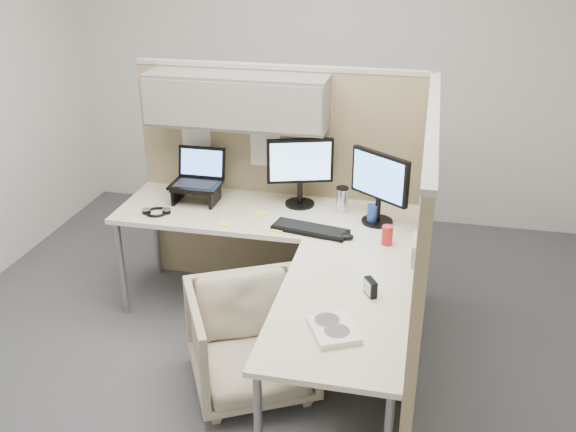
% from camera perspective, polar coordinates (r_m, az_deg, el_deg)
% --- Properties ---
extents(ground, '(4.50, 4.50, 0.00)m').
position_cam_1_polar(ground, '(4.14, -2.15, -12.07)').
color(ground, '#414247').
rests_on(ground, ground).
extents(partition_back, '(2.00, 0.36, 1.63)m').
position_cam_1_polar(partition_back, '(4.40, -2.41, 6.37)').
color(partition_back, '#9A8965').
rests_on(partition_back, ground).
extents(partition_right, '(0.07, 2.03, 1.63)m').
position_cam_1_polar(partition_right, '(3.55, 11.60, -3.70)').
color(partition_right, '#9A8965').
rests_on(partition_right, ground).
extents(desk, '(2.00, 1.98, 0.73)m').
position_cam_1_polar(desk, '(3.85, -0.04, -2.98)').
color(desk, beige).
rests_on(desk, ground).
extents(office_chair, '(0.88, 0.86, 0.68)m').
position_cam_1_polar(office_chair, '(3.69, -3.28, -10.64)').
color(office_chair, '#B4AE8F').
rests_on(office_chair, ground).
extents(monitor_left, '(0.43, 0.20, 0.47)m').
position_cam_1_polar(monitor_left, '(4.25, 1.09, 4.40)').
color(monitor_left, black).
rests_on(monitor_left, desk).
extents(monitor_right, '(0.37, 0.29, 0.47)m').
position_cam_1_polar(monitor_right, '(4.03, 8.13, 2.97)').
color(monitor_right, black).
rests_on(monitor_right, desk).
extents(laptop_station, '(0.33, 0.29, 0.35)m').
position_cam_1_polar(laptop_station, '(4.42, -8.07, 3.00)').
color(laptop_station, black).
rests_on(laptop_station, desk).
extents(keyboard, '(0.50, 0.25, 0.02)m').
position_cam_1_polar(keyboard, '(3.98, 2.00, -1.21)').
color(keyboard, black).
rests_on(keyboard, desk).
extents(mouse, '(0.11, 0.07, 0.04)m').
position_cam_1_polar(mouse, '(3.89, 5.15, -1.80)').
color(mouse, black).
rests_on(mouse, desk).
extents(travel_mug, '(0.08, 0.08, 0.17)m').
position_cam_1_polar(travel_mug, '(4.23, 4.83, 1.48)').
color(travel_mug, silver).
rests_on(travel_mug, desk).
extents(soda_can_green, '(0.07, 0.07, 0.12)m').
position_cam_1_polar(soda_can_green, '(3.84, 8.81, -1.72)').
color(soda_can_green, '#B21E1E').
rests_on(soda_can_green, desk).
extents(soda_can_silver, '(0.07, 0.07, 0.12)m').
position_cam_1_polar(soda_can_silver, '(4.10, 7.49, 0.18)').
color(soda_can_silver, '#1E3FA5').
rests_on(soda_can_silver, desk).
extents(sticky_note_a, '(0.08, 0.08, 0.01)m').
position_cam_1_polar(sticky_note_a, '(4.09, -5.63, -0.70)').
color(sticky_note_a, '#FFF943').
rests_on(sticky_note_a, desk).
extents(sticky_note_d, '(0.09, 0.09, 0.01)m').
position_cam_1_polar(sticky_note_d, '(4.22, -2.44, 0.24)').
color(sticky_note_d, '#FFF943').
rests_on(sticky_note_d, desk).
extents(sticky_note_b, '(0.08, 0.08, 0.01)m').
position_cam_1_polar(sticky_note_b, '(3.99, -0.92, -1.19)').
color(sticky_note_b, '#FFF943').
rests_on(sticky_note_b, desk).
extents(headphones, '(0.18, 0.18, 0.03)m').
position_cam_1_polar(headphones, '(4.31, -11.61, 0.38)').
color(headphones, black).
rests_on(headphones, desk).
extents(paper_stack, '(0.29, 0.32, 0.03)m').
position_cam_1_polar(paper_stack, '(3.04, 4.07, -10.02)').
color(paper_stack, white).
rests_on(paper_stack, desk).
extents(desk_clock, '(0.08, 0.10, 0.09)m').
position_cam_1_polar(desk_clock, '(3.32, 7.34, -6.32)').
color(desk_clock, black).
rests_on(desk_clock, desk).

